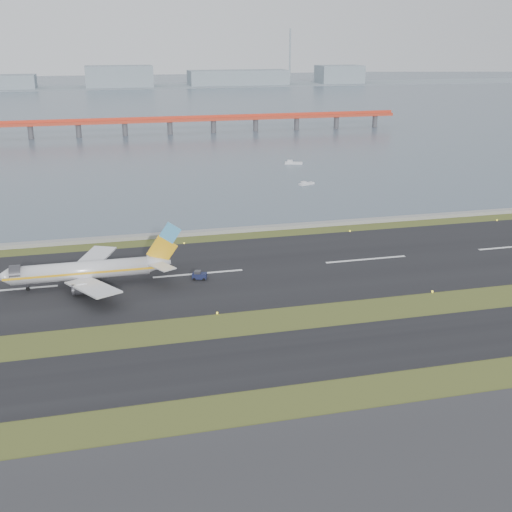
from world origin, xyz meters
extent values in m
plane|color=#384D1B|center=(0.00, 0.00, 0.00)|extent=(1000.00, 1000.00, 0.00)
cube|color=black|center=(0.00, -12.00, 0.05)|extent=(1000.00, 18.00, 0.10)
cube|color=black|center=(0.00, 30.00, 0.05)|extent=(1000.00, 45.00, 0.10)
cube|color=gray|center=(0.00, 60.00, 0.50)|extent=(1000.00, 2.50, 1.00)
cube|color=#4D5F6E|center=(0.00, 460.00, 0.00)|extent=(1400.00, 800.00, 1.30)
cube|color=red|center=(20.00, 250.00, 7.50)|extent=(260.00, 5.00, 1.60)
cube|color=red|center=(20.00, 250.00, 9.00)|extent=(260.00, 0.40, 1.40)
cylinder|color=#4C4C51|center=(20.00, 250.00, 3.00)|extent=(2.80, 2.80, 7.00)
cylinder|color=#4C4C51|center=(116.00, 250.00, 3.00)|extent=(2.80, 2.80, 7.00)
cube|color=gray|center=(0.00, 620.00, 0.00)|extent=(1400.00, 80.00, 1.00)
cube|color=gray|center=(10.00, 620.00, 11.00)|extent=(70.00, 35.00, 22.00)
cube|color=gray|center=(140.00, 620.00, 8.00)|extent=(110.00, 35.00, 16.00)
cube|color=gray|center=(260.00, 620.00, 10.00)|extent=(50.00, 35.00, 20.00)
cylinder|color=gray|center=(200.00, 620.00, 30.00)|extent=(1.80, 1.80, 60.00)
cylinder|color=silver|center=(-24.84, 28.70, 3.50)|extent=(28.00, 3.80, 3.80)
cone|color=silver|center=(-40.44, 28.70, 3.50)|extent=(3.20, 3.80, 3.80)
cone|color=silver|center=(-8.64, 28.70, 3.80)|extent=(5.00, 3.80, 3.80)
cube|color=yellow|center=(-24.84, 26.78, 3.50)|extent=(31.00, 0.06, 0.45)
cube|color=yellow|center=(-24.84, 30.62, 3.50)|extent=(31.00, 0.06, 0.45)
cube|color=silver|center=(-22.64, 20.20, 2.80)|extent=(11.31, 15.89, 1.66)
cube|color=silver|center=(-22.64, 37.20, 2.80)|extent=(11.31, 15.89, 1.66)
cylinder|color=#36353A|center=(-24.34, 22.70, 1.60)|extent=(4.20, 2.10, 2.10)
cylinder|color=#36353A|center=(-24.34, 34.70, 1.60)|extent=(4.20, 2.10, 2.10)
cube|color=yellow|center=(-7.84, 28.70, 6.70)|extent=(6.80, 0.35, 6.85)
cube|color=#4DA4DA|center=(-5.94, 28.70, 10.40)|extent=(4.85, 0.37, 4.90)
cube|color=silver|center=(-8.34, 24.90, 4.30)|extent=(5.64, 6.80, 0.22)
cube|color=silver|center=(-8.34, 32.50, 4.30)|extent=(5.64, 6.80, 0.22)
cylinder|color=black|center=(-35.84, 28.70, 0.45)|extent=(0.80, 0.28, 0.80)
cylinder|color=black|center=(-23.34, 25.90, 0.55)|extent=(1.00, 0.38, 1.00)
cylinder|color=black|center=(-23.34, 31.50, 0.55)|extent=(1.00, 0.38, 1.00)
cube|color=#151B3C|center=(-0.25, 26.60, 0.87)|extent=(3.47, 2.62, 1.16)
cube|color=#36353A|center=(-0.62, 26.72, 1.64)|extent=(1.74, 1.80, 0.67)
cylinder|color=black|center=(-1.50, 26.20, 0.34)|extent=(0.73, 0.49, 0.67)
cylinder|color=black|center=(-1.02, 27.66, 0.34)|extent=(0.73, 0.49, 0.67)
cylinder|color=black|center=(0.51, 25.53, 0.34)|extent=(0.73, 0.49, 0.67)
cylinder|color=black|center=(1.00, 27.00, 0.34)|extent=(0.73, 0.49, 0.67)
cube|color=silver|center=(52.04, 111.08, 0.34)|extent=(6.22, 4.01, 0.77)
cube|color=silver|center=(50.86, 110.59, 1.02)|extent=(2.09, 1.91, 0.77)
cube|color=silver|center=(59.37, 150.15, 0.41)|extent=(7.54, 4.63, 0.93)
cube|color=silver|center=(57.93, 150.69, 1.23)|extent=(2.50, 2.26, 0.93)
camera|label=1|loc=(-19.87, -102.41, 49.62)|focal=45.00mm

